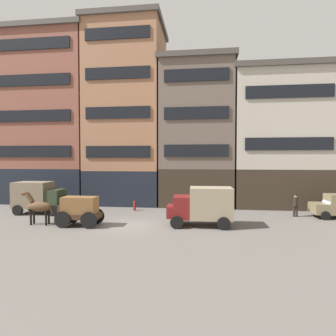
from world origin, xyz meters
name	(u,v)px	position (x,y,z in m)	size (l,w,h in m)	color
ground_plane	(130,225)	(0.00, 0.00, 0.00)	(120.00, 120.00, 0.00)	#605B56
building_far_left	(50,119)	(-11.67, 10.25, 8.90)	(10.25, 7.26, 17.72)	black
building_center_left	(127,114)	(-2.99, 10.25, 9.23)	(7.82, 7.26, 18.37)	black
building_center_right	(197,133)	(4.26, 10.25, 7.13)	(7.38, 7.26, 14.18)	#33281E
building_far_right	(278,138)	(12.20, 10.26, 6.56)	(9.20, 7.26, 13.05)	#33281E
cargo_wagon	(79,209)	(-3.40, -0.54, 1.15)	(2.91, 1.53, 1.98)	#3D2819
draft_horse	(38,206)	(-6.35, -0.54, 1.27)	(2.34, 0.62, 2.30)	#513823
delivery_truck_near	(202,205)	(4.85, 0.47, 1.42)	(4.39, 2.21, 2.62)	maroon
delivery_truck_far	(40,196)	(-8.52, 3.15, 1.42)	(4.39, 2.21, 2.62)	#2D3823
pedestrian_officer	(296,204)	(12.10, 4.42, 0.98)	(0.38, 0.38, 1.79)	black
fire_hydrant_curbside	(135,206)	(-1.05, 5.39, 0.43)	(0.24, 0.24, 0.83)	maroon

